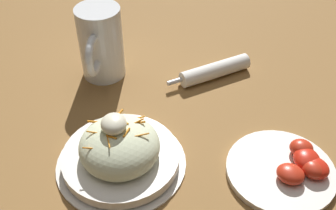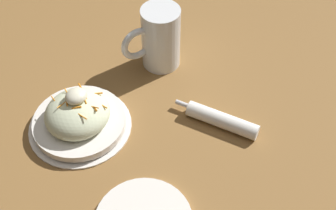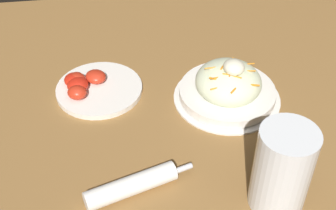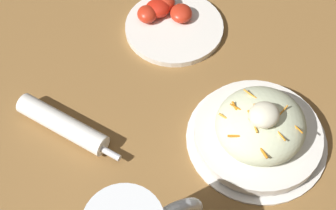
{
  "view_description": "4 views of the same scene",
  "coord_description": "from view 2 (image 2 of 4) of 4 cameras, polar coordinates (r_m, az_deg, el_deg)",
  "views": [
    {
      "loc": [
        0.7,
        -0.03,
        0.57
      ],
      "look_at": [
        0.11,
        0.06,
        0.05
      ],
      "focal_mm": 43.94,
      "sensor_mm": 36.0,
      "label": 1
    },
    {
      "loc": [
        0.51,
        0.54,
        0.8
      ],
      "look_at": [
        0.07,
        0.11,
        0.08
      ],
      "focal_mm": 47.15,
      "sensor_mm": 36.0,
      "label": 2
    },
    {
      "loc": [
        -0.56,
        0.2,
        0.67
      ],
      "look_at": [
        0.12,
        0.1,
        0.07
      ],
      "focal_mm": 50.16,
      "sensor_mm": 36.0,
      "label": 3
    },
    {
      "loc": [
        -0.17,
        -0.24,
        0.68
      ],
      "look_at": [
        0.1,
        0.07,
        0.09
      ],
      "focal_mm": 50.11,
      "sensor_mm": 36.0,
      "label": 4
    }
  ],
  "objects": [
    {
      "name": "ground_plane",
      "position": [
        1.09,
        -1.6,
        2.05
      ],
      "size": [
        1.43,
        1.43,
        0.0
      ],
      "primitive_type": "plane",
      "color": "olive"
    },
    {
      "name": "napkin_roll",
      "position": [
        1.01,
        6.92,
        -1.93
      ],
      "size": [
        0.09,
        0.2,
        0.04
      ],
      "color": "white",
      "rests_on": "ground_plane"
    },
    {
      "name": "beer_mug",
      "position": [
        1.11,
        -1.08,
        8.25
      ],
      "size": [
        0.16,
        0.1,
        0.16
      ],
      "color": "white",
      "rests_on": "ground_plane"
    },
    {
      "name": "salad_plate",
      "position": [
        1.01,
        -11.5,
        -1.59
      ],
      "size": [
        0.23,
        0.23,
        0.11
      ],
      "color": "white",
      "rests_on": "ground_plane"
    }
  ]
}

